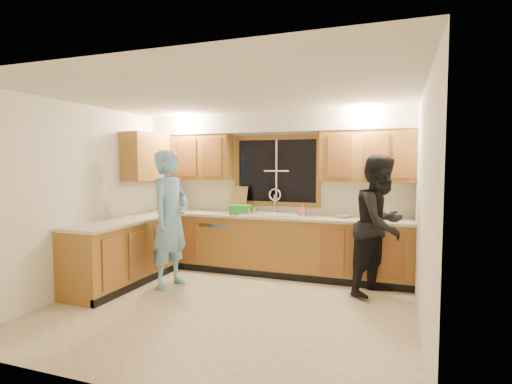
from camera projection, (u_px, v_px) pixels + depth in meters
floor at (230, 307)px, 4.77m from camera, size 4.20×4.20×0.00m
ceiling at (229, 95)px, 4.60m from camera, size 4.20×4.20×0.00m
wall_back at (277, 192)px, 6.47m from camera, size 4.20×0.00×4.20m
wall_left at (87, 198)px, 5.40m from camera, size 0.00×3.80×3.80m
wall_right at (423, 210)px, 3.98m from camera, size 0.00×3.80×3.80m
base_cabinets_back at (271, 245)px, 6.24m from camera, size 4.20×0.60×0.88m
base_cabinets_left at (124, 253)px, 5.68m from camera, size 0.60×1.90×0.88m
countertop_back at (271, 216)px, 6.20m from camera, size 4.20×0.63×0.04m
countertop_left at (124, 221)px, 5.64m from camera, size 0.63×1.90×0.04m
upper_cabinets_left at (193, 157)px, 6.76m from camera, size 1.35×0.33×0.75m
upper_cabinets_right at (367, 156)px, 5.79m from camera, size 1.35×0.33×0.75m
upper_cabinets_return at (146, 157)px, 6.35m from camera, size 0.33×0.90×0.75m
soffit at (274, 123)px, 6.23m from camera, size 4.20×0.35×0.30m
window_frame at (277, 171)px, 6.44m from camera, size 1.44×0.03×1.14m
sink at (271, 218)px, 6.22m from camera, size 0.86×0.52×0.57m
dishwasher at (221, 244)px, 6.52m from camera, size 0.60×0.56×0.82m
stove at (95, 262)px, 5.14m from camera, size 0.58×0.75×0.90m
man at (171, 219)px, 5.53m from camera, size 0.50×0.73×1.91m
woman at (381, 225)px, 5.20m from camera, size 1.04×1.12×1.84m
knife_block at (179, 204)px, 6.84m from camera, size 0.14×0.12×0.23m
cutting_board at (238, 199)px, 6.56m from camera, size 0.34×0.19×0.42m
dish_crate at (241, 210)px, 6.27m from camera, size 0.37×0.36×0.15m
soap_bottle at (303, 210)px, 6.08m from camera, size 0.08×0.08×0.17m
bowl at (343, 216)px, 5.88m from camera, size 0.23×0.23×0.05m
can_left at (248, 212)px, 6.13m from camera, size 0.07×0.07×0.12m
can_right at (254, 211)px, 6.22m from camera, size 0.07×0.07×0.12m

